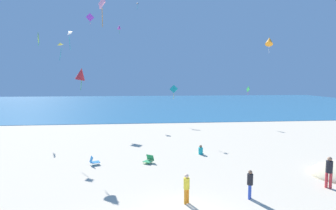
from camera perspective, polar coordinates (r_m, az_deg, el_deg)
ground_plane at (r=20.66m, az=-0.94°, el=-11.16°), size 120.00×120.00×0.00m
ocean_water at (r=66.18m, az=-4.23°, el=0.32°), size 120.00×60.00×0.05m
beach_chair_far_left at (r=19.73m, az=-15.39°, el=-11.33°), size 0.78×0.71×0.60m
beach_chair_far_right at (r=19.55m, az=-4.04°, el=-11.42°), size 0.84×0.85×0.56m
person_0 at (r=21.82m, az=6.90°, el=-9.55°), size 0.44×0.64×0.74m
person_2 at (r=17.39m, az=30.85°, el=-11.70°), size 0.49×0.49×1.74m
person_3 at (r=13.41m, az=3.94°, el=-16.77°), size 0.40×0.40×1.45m
person_4 at (r=14.44m, az=16.91°, el=-15.32°), size 0.40×0.40×1.45m
kite_yellow at (r=26.15m, az=-21.84°, el=11.83°), size 0.63×0.69×1.58m
kite_lime at (r=34.57m, az=-25.69°, el=12.65°), size 0.36×1.13×1.54m
kite_red at (r=19.73m, az=-17.91°, el=6.25°), size 0.90×0.78×1.59m
kite_magenta at (r=42.53m, az=-10.26°, el=15.86°), size 0.61×0.72×1.31m
kite_white at (r=23.78m, az=-20.20°, el=14.13°), size 0.41×0.52×1.54m
kite_orange at (r=31.16m, az=20.57°, el=12.56°), size 1.24×1.38×1.95m
kite_green at (r=35.96m, az=16.53°, el=3.18°), size 0.22×0.75×1.17m
kite_teal at (r=35.75m, az=1.22°, el=3.36°), size 1.09×0.46×1.86m
kite_purple at (r=40.29m, az=-16.12°, el=17.33°), size 1.13×0.40×1.56m
kite_pink at (r=16.40m, az=-13.76°, el=20.00°), size 0.47×0.63×1.68m
kite_black at (r=38.37m, az=-6.44°, el=20.55°), size 0.30×0.39×0.93m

